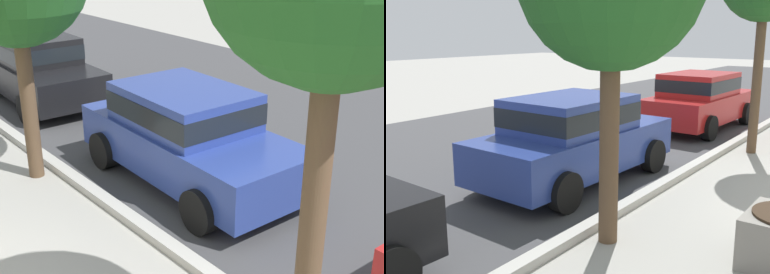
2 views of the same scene
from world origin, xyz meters
The scene contains 4 objects.
street_surface centered at (0.00, 7.50, 0.00)m, with size 60.00×9.00×0.01m, color #424244.
curb_stone centered at (0.00, 2.90, 0.06)m, with size 60.00×0.20×0.12m, color #B2AFA8.
parked_car_black centered at (-6.74, 4.38, 0.84)m, with size 4.16×2.04×1.56m.
parked_car_blue centered at (-1.10, 4.38, 0.84)m, with size 4.16×2.04×1.56m.
Camera 1 is at (5.04, -0.61, 3.89)m, focal length 49.60 mm.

